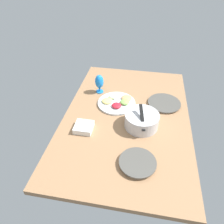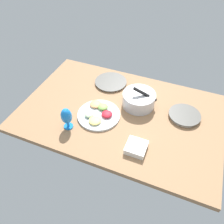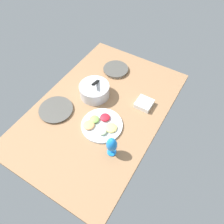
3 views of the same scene
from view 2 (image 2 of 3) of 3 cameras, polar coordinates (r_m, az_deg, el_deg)
ground_plane at (r=180.02cm, az=2.13°, el=-0.25°), size 160.00×104.00×4.00cm
dinner_plate_left at (r=205.68cm, az=-0.31°, el=7.75°), size 29.29×29.29×2.04cm
dinner_plate_right at (r=182.16cm, az=18.24°, el=-0.87°), size 24.84×24.84×2.92cm
mixing_bowl at (r=181.04cm, az=6.96°, el=3.35°), size 27.74×26.70×18.50cm
fruit_platter at (r=174.49cm, az=-3.48°, el=-0.46°), size 33.93×33.93×4.85cm
hurricane_glass_blue at (r=162.35cm, az=-11.69°, el=-1.21°), size 8.10×8.10×18.54cm
square_bowl_white at (r=153.21cm, az=6.30°, el=-9.04°), size 13.87×13.87×4.64cm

